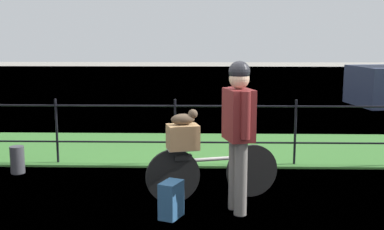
% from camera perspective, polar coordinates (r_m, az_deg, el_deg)
% --- Properties ---
extents(ground_plane, '(60.00, 60.00, 0.00)m').
position_cam_1_polar(ground_plane, '(5.48, -3.27, -11.43)').
color(ground_plane, gray).
extents(grass_strip, '(27.00, 2.40, 0.03)m').
position_cam_1_polar(grass_strip, '(8.34, -1.56, -3.97)').
color(grass_strip, '#38702D').
rests_on(grass_strip, ground).
extents(harbor_water, '(30.00, 30.00, 0.00)m').
position_cam_1_polar(harbor_water, '(15.47, -0.13, 2.23)').
color(harbor_water, '#426684').
rests_on(harbor_water, ground).
extents(iron_fence, '(18.04, 0.04, 1.01)m').
position_cam_1_polar(iron_fence, '(7.23, -2.01, -1.43)').
color(iron_fence, black).
rests_on(iron_fence, ground).
extents(bicycle_main, '(1.58, 0.47, 0.64)m').
position_cam_1_polar(bicycle_main, '(5.77, 2.36, -6.77)').
color(bicycle_main, black).
rests_on(bicycle_main, ground).
extents(wooden_crate, '(0.41, 0.34, 0.29)m').
position_cam_1_polar(wooden_crate, '(5.57, -1.09, -2.62)').
color(wooden_crate, '#A87F51').
rests_on(wooden_crate, bicycle_main).
extents(terrier_dog, '(0.32, 0.21, 0.18)m').
position_cam_1_polar(terrier_dog, '(5.54, -0.85, -0.38)').
color(terrier_dog, '#4C3D2D').
rests_on(terrier_dog, wooden_crate).
extents(cyclist_person, '(0.36, 0.52, 1.68)m').
position_cam_1_polar(cyclist_person, '(5.25, 5.54, -1.01)').
color(cyclist_person, slate).
rests_on(cyclist_person, ground).
extents(backpack_on_paving, '(0.28, 0.33, 0.40)m').
position_cam_1_polar(backpack_on_paving, '(5.26, -2.49, -10.01)').
color(backpack_on_paving, '#28517A').
rests_on(backpack_on_paving, ground).
extents(mooring_bollard, '(0.20, 0.20, 0.39)m').
position_cam_1_polar(mooring_bollard, '(7.32, -20.01, -5.01)').
color(mooring_bollard, '#38383D').
rests_on(mooring_bollard, ground).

